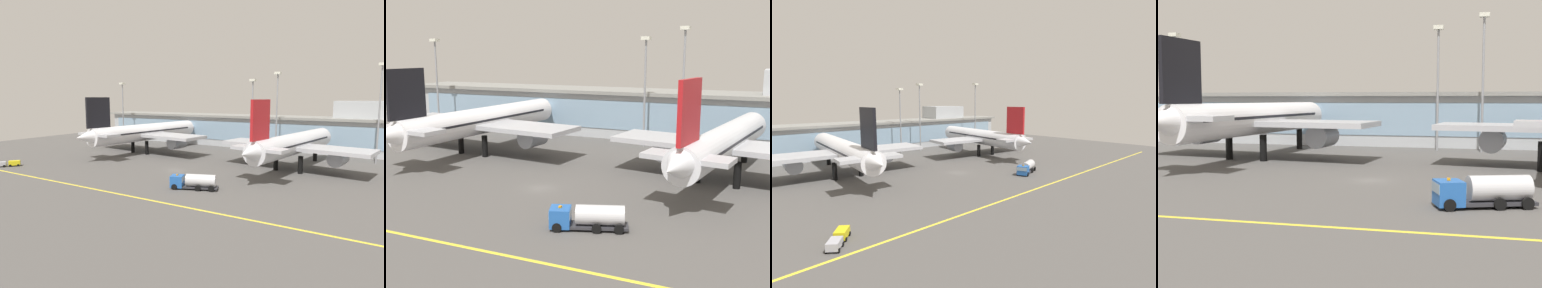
{
  "view_description": "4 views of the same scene",
  "coord_description": "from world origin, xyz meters",
  "views": [
    {
      "loc": [
        45.01,
        -65.39,
        17.14
      ],
      "look_at": [
        2.2,
        4.65,
        5.94
      ],
      "focal_mm": 31.55,
      "sensor_mm": 36.0,
      "label": 1
    },
    {
      "loc": [
        32.49,
        -59.11,
        20.19
      ],
      "look_at": [
        1.13,
        11.27,
        4.8
      ],
      "focal_mm": 43.8,
      "sensor_mm": 36.0,
      "label": 2
    },
    {
      "loc": [
        -51.97,
        -56.84,
        18.56
      ],
      "look_at": [
        7.79,
        6.35,
        6.22
      ],
      "focal_mm": 28.3,
      "sensor_mm": 36.0,
      "label": 3
    },
    {
      "loc": [
        11.76,
        -57.63,
        9.67
      ],
      "look_at": [
        -4.78,
        9.35,
        3.46
      ],
      "focal_mm": 46.75,
      "sensor_mm": 36.0,
      "label": 4
    }
  ],
  "objects": [
    {
      "name": "apron_light_mast_west",
      "position": [
        13.33,
        36.0,
        16.19
      ],
      "size": [
        1.8,
        1.8,
        24.95
      ],
      "color": "gray",
      "rests_on": "ground"
    },
    {
      "name": "apron_light_mast_centre",
      "position": [
        -47.89,
        34.33,
        15.17
      ],
      "size": [
        1.8,
        1.8,
        23.11
      ],
      "color": "gray",
      "rests_on": "ground"
    },
    {
      "name": "airliner_near_right",
      "position": [
        24.17,
        15.13,
        6.17
      ],
      "size": [
        36.25,
        47.04,
        16.88
      ],
      "rotation": [
        0.0,
        0.0,
        1.43
      ],
      "color": "black",
      "rests_on": "ground"
    },
    {
      "name": "ground_plane",
      "position": [
        0.0,
        0.0,
        0.0
      ],
      "size": [
        180.0,
        180.0,
        0.0
      ],
      "primitive_type": "plane",
      "color": "#514F4C"
    },
    {
      "name": "terminal_building",
      "position": [
        2.0,
        47.99,
        6.04
      ],
      "size": [
        122.92,
        14.0,
        16.27
      ],
      "color": "#ADB2B7",
      "rests_on": "ground"
    },
    {
      "name": "fuel_tanker_truck",
      "position": [
        12.57,
        -12.17,
        1.51
      ],
      "size": [
        9.34,
        5.44,
        2.9
      ],
      "rotation": [
        0.0,
        0.0,
        3.48
      ],
      "color": "black",
      "rests_on": "ground"
    },
    {
      "name": "taxiway_centreline_stripe",
      "position": [
        0.0,
        -22.0,
        0.01
      ],
      "size": [
        144.0,
        0.5,
        0.01
      ],
      "primitive_type": "cube",
      "color": "yellow",
      "rests_on": "ground"
    },
    {
      "name": "apron_light_mast_far_east",
      "position": [
        5.27,
        36.45,
        15.15
      ],
      "size": [
        1.8,
        1.8,
        23.07
      ],
      "color": "gray",
      "rests_on": "ground"
    },
    {
      "name": "airliner_near_left",
      "position": [
        -22.75,
        17.7,
        6.34
      ],
      "size": [
        40.5,
        50.62,
        17.37
      ],
      "rotation": [
        0.0,
        0.0,
        1.46
      ],
      "color": "black",
      "rests_on": "ground"
    }
  ]
}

